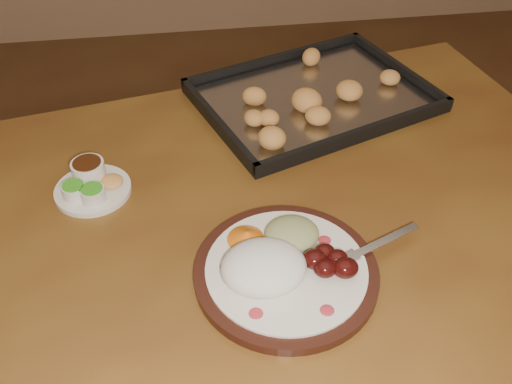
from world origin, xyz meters
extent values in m
plane|color=brown|center=(0.00, 0.00, 0.00)|extent=(4.00, 4.00, 0.00)
cube|color=brown|center=(-0.02, -0.29, 0.73)|extent=(1.64, 1.16, 0.04)
cylinder|color=#4D3617|center=(0.57, 0.21, 0.35)|extent=(0.07, 0.07, 0.71)
cylinder|color=black|center=(0.06, -0.44, 0.76)|extent=(0.30, 0.30, 0.02)
cylinder|color=silver|center=(0.06, -0.44, 0.77)|extent=(0.26, 0.26, 0.01)
ellipsoid|color=#B12A36|center=(0.00, -0.52, 0.77)|extent=(0.02, 0.02, 0.00)
ellipsoid|color=#B12A36|center=(0.10, -0.53, 0.77)|extent=(0.02, 0.02, 0.00)
ellipsoid|color=#B12A36|center=(0.13, -0.39, 0.77)|extent=(0.02, 0.02, 0.00)
ellipsoid|color=#B12A36|center=(-0.04, -0.43, 0.77)|extent=(0.02, 0.02, 0.00)
ellipsoid|color=silver|center=(0.02, -0.45, 0.79)|extent=(0.14, 0.13, 0.06)
ellipsoid|color=#400B09|center=(0.11, -0.47, 0.79)|extent=(0.04, 0.03, 0.03)
ellipsoid|color=#400B09|center=(0.14, -0.45, 0.79)|extent=(0.04, 0.03, 0.03)
ellipsoid|color=#400B09|center=(0.12, -0.43, 0.79)|extent=(0.04, 0.03, 0.03)
ellipsoid|color=#400B09|center=(0.15, -0.47, 0.79)|extent=(0.04, 0.03, 0.03)
ellipsoid|color=#400B09|center=(0.10, -0.44, 0.79)|extent=(0.04, 0.03, 0.03)
ellipsoid|color=tan|center=(0.08, -0.38, 0.78)|extent=(0.10, 0.09, 0.04)
cone|color=#D06212|center=(0.00, -0.37, 0.78)|extent=(0.09, 0.09, 0.03)
cube|color=silver|center=(0.23, -0.41, 0.77)|extent=(0.14, 0.07, 0.00)
cube|color=silver|center=(0.16, -0.44, 0.78)|extent=(0.04, 0.04, 0.00)
cylinder|color=silver|center=(0.14, -0.46, 0.78)|extent=(0.03, 0.02, 0.00)
cylinder|color=silver|center=(0.14, -0.45, 0.78)|extent=(0.03, 0.02, 0.00)
cylinder|color=silver|center=(0.13, -0.45, 0.78)|extent=(0.03, 0.02, 0.00)
cylinder|color=silver|center=(0.13, -0.44, 0.78)|extent=(0.03, 0.02, 0.00)
cylinder|color=silver|center=(-0.26, -0.19, 0.76)|extent=(0.14, 0.14, 0.01)
cylinder|color=silver|center=(-0.29, -0.21, 0.77)|extent=(0.04, 0.04, 0.03)
cylinder|color=green|center=(-0.29, -0.21, 0.79)|extent=(0.04, 0.04, 0.00)
cylinder|color=silver|center=(-0.26, -0.22, 0.77)|extent=(0.04, 0.04, 0.03)
cylinder|color=green|center=(-0.26, -0.22, 0.79)|extent=(0.04, 0.04, 0.00)
cylinder|color=silver|center=(-0.27, -0.16, 0.78)|extent=(0.06, 0.06, 0.04)
cylinder|color=#341809|center=(-0.27, -0.16, 0.80)|extent=(0.05, 0.05, 0.00)
ellipsoid|color=#DC8A4D|center=(-0.23, -0.18, 0.77)|extent=(0.04, 0.04, 0.01)
cube|color=black|center=(0.21, 0.06, 0.75)|extent=(0.59, 0.51, 0.01)
cube|color=black|center=(0.15, 0.23, 0.77)|extent=(0.47, 0.18, 0.02)
cube|color=black|center=(0.27, -0.11, 0.77)|extent=(0.47, 0.18, 0.02)
cube|color=black|center=(0.44, 0.14, 0.77)|extent=(0.14, 0.35, 0.02)
cube|color=black|center=(-0.01, -0.02, 0.77)|extent=(0.14, 0.35, 0.02)
cube|color=#B6B6BA|center=(0.21, 0.06, 0.76)|extent=(0.55, 0.47, 0.00)
ellipsoid|color=#D9864C|center=(0.27, 0.08, 0.78)|extent=(0.06, 0.05, 0.04)
ellipsoid|color=#D9864C|center=(0.30, 0.14, 0.78)|extent=(0.08, 0.07, 0.04)
ellipsoid|color=#D9864C|center=(0.20, 0.17, 0.78)|extent=(0.07, 0.07, 0.04)
ellipsoid|color=#D9864C|center=(0.15, 0.10, 0.78)|extent=(0.07, 0.07, 0.04)
ellipsoid|color=#D9864C|center=(0.11, 0.08, 0.78)|extent=(0.08, 0.07, 0.04)
ellipsoid|color=#D9864C|center=(0.16, 0.04, 0.78)|extent=(0.06, 0.05, 0.04)
ellipsoid|color=#D9864C|center=(0.13, -0.02, 0.78)|extent=(0.08, 0.07, 0.04)
ellipsoid|color=#D9864C|center=(0.22, -0.05, 0.78)|extent=(0.07, 0.07, 0.04)
ellipsoid|color=#D9864C|center=(0.28, 0.02, 0.78)|extent=(0.07, 0.07, 0.04)
ellipsoid|color=#D9864C|center=(0.31, 0.04, 0.78)|extent=(0.08, 0.07, 0.04)
camera|label=1|loc=(-0.07, -1.02, 1.47)|focal=40.00mm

